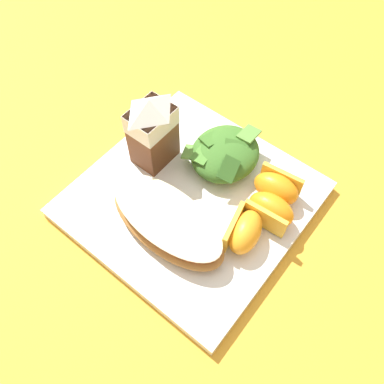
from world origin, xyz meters
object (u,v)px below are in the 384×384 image
green_salad_pile (226,154)px  orange_wedge_rear (277,187)px  white_plate (192,199)px  orange_wedge_middle (270,210)px  milk_carton (152,128)px  cheesy_pizza_bread (167,221)px  orange_wedge_front (244,231)px

green_salad_pile → orange_wedge_rear: bearing=-91.9°
white_plate → orange_wedge_middle: (0.03, -0.10, 0.03)m
milk_carton → orange_wedge_middle: size_ratio=1.76×
green_salad_pile → milk_carton: (-0.05, 0.08, 0.04)m
white_plate → green_salad_pile: size_ratio=2.76×
cheesy_pizza_bread → orange_wedge_middle: 0.13m
green_salad_pile → milk_carton: milk_carton is taller
cheesy_pizza_bread → milk_carton: milk_carton is taller
orange_wedge_middle → orange_wedge_rear: bearing=19.9°
white_plate → orange_wedge_middle: 0.11m
orange_wedge_front → orange_wedge_middle: (0.04, -0.01, 0.00)m
orange_wedge_front → orange_wedge_rear: same height
white_plate → orange_wedge_front: bearing=-96.2°
white_plate → orange_wedge_rear: orange_wedge_rear is taller
orange_wedge_middle → orange_wedge_rear: size_ratio=0.98×
milk_carton → orange_wedge_rear: 0.18m
green_salad_pile → orange_wedge_front: (-0.08, -0.09, -0.00)m
cheesy_pizza_bread → green_salad_pile: size_ratio=1.71×
green_salad_pile → orange_wedge_middle: 0.10m
orange_wedge_rear → orange_wedge_middle: bearing=-160.1°
white_plate → orange_wedge_front: size_ratio=4.21×
cheesy_pizza_bread → milk_carton: bearing=49.3°
milk_carton → orange_wedge_front: (-0.03, -0.17, -0.04)m
white_plate → green_salad_pile: bearing=-1.6°
orange_wedge_front → orange_wedge_rear: 0.08m
cheesy_pizza_bread → orange_wedge_front: bearing=-60.3°
white_plate → cheesy_pizza_bread: bearing=-174.0°
white_plate → milk_carton: bearing=76.9°
orange_wedge_rear → cheesy_pizza_bread: bearing=147.8°
cheesy_pizza_bread → green_salad_pile: green_salad_pile is taller
orange_wedge_middle → cheesy_pizza_bread: bearing=135.2°
orange_wedge_middle → orange_wedge_rear: same height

